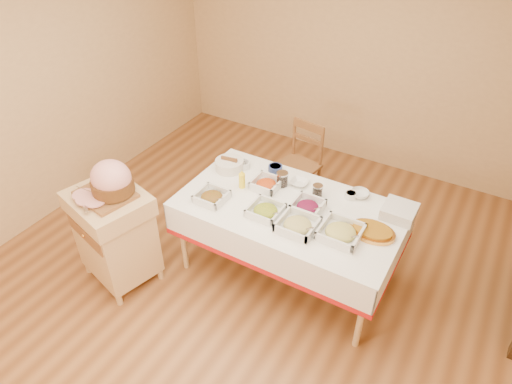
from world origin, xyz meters
TOP-DOWN VIEW (x-y plane):
  - room_shell at (0.00, 0.00)m, footprint 5.00×5.00m
  - dining_table at (0.30, 0.30)m, footprint 1.82×1.02m
  - butcher_cart at (-0.94, -0.48)m, footprint 0.74×0.67m
  - dining_chair at (-0.10, 1.32)m, footprint 0.46×0.44m
  - ham_on_board at (-0.90, -0.44)m, footprint 0.47×0.44m
  - serving_dish_a at (-0.29, 0.04)m, footprint 0.25×0.24m
  - serving_dish_b at (0.18, 0.11)m, footprint 0.26×0.26m
  - serving_dish_c at (0.48, 0.08)m, footprint 0.28×0.28m
  - serving_dish_d at (0.79, 0.16)m, footprint 0.30×0.30m
  - serving_dish_e at (0.01, 0.42)m, footprint 0.24×0.23m
  - serving_dish_f at (0.44, 0.32)m, footprint 0.25×0.24m
  - small_bowl_left at (-0.33, 0.59)m, footprint 0.13×0.13m
  - small_bowl_mid at (-0.05, 0.69)m, footprint 0.13×0.13m
  - small_bowl_right at (0.68, 0.65)m, footprint 0.10×0.10m
  - bowl_white_imported at (0.23, 0.61)m, footprint 0.16×0.16m
  - bowl_small_imported at (0.74, 0.71)m, footprint 0.20×0.20m
  - preserve_jar_left at (0.11, 0.52)m, footprint 0.10×0.10m
  - preserve_jar_right at (0.43, 0.53)m, footprint 0.09×0.09m
  - mustard_bottle at (-0.18, 0.32)m, footprint 0.05×0.05m
  - bread_basket at (-0.42, 0.50)m, footprint 0.26×0.26m
  - plate_stack at (1.10, 0.62)m, footprint 0.25×0.25m
  - brass_platter at (0.99, 0.31)m, footprint 0.35×0.25m

SIDE VIEW (x-z plane):
  - dining_chair at x=-0.10m, z-range 0.01..0.91m
  - butcher_cart at x=-0.94m, z-range 0.06..0.95m
  - dining_table at x=0.30m, z-range 0.22..0.98m
  - bowl_white_imported at x=0.23m, z-range 0.76..0.80m
  - brass_platter at x=0.99m, z-range 0.76..0.80m
  - bowl_small_imported at x=0.74m, z-range 0.76..0.81m
  - small_bowl_right at x=0.68m, z-range 0.76..0.81m
  - small_bowl_mid at x=-0.05m, z-range 0.76..0.82m
  - small_bowl_left at x=-0.33m, z-range 0.76..0.82m
  - serving_dish_b at x=0.18m, z-range 0.74..0.85m
  - serving_dish_a at x=-0.29m, z-range 0.74..0.85m
  - serving_dish_e at x=0.01m, z-range 0.74..0.85m
  - serving_dish_f at x=0.44m, z-range 0.74..0.85m
  - serving_dish_c at x=0.48m, z-range 0.74..0.86m
  - serving_dish_d at x=0.79m, z-range 0.74..0.86m
  - plate_stack at x=1.10m, z-range 0.76..0.85m
  - bread_basket at x=-0.42m, z-range 0.75..0.87m
  - preserve_jar_right at x=0.43m, z-range 0.75..0.86m
  - preserve_jar_left at x=0.11m, z-range 0.75..0.88m
  - mustard_bottle at x=-0.18m, z-range 0.75..0.92m
  - ham_on_board at x=-0.90m, z-range 0.87..1.18m
  - room_shell at x=0.00m, z-range -1.20..3.80m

